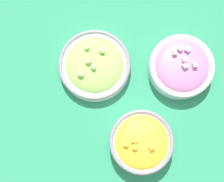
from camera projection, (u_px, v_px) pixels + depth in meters
name	position (u px, v px, depth m)	size (l,w,h in m)	color
ground_plane	(112.00, 93.00, 0.92)	(3.00, 3.00, 0.00)	#23704C
bowl_lettuce	(94.00, 65.00, 0.91)	(0.21, 0.21, 0.07)	white
bowl_squash	(141.00, 142.00, 0.85)	(0.18, 0.18, 0.08)	silver
bowl_red_onion	(181.00, 66.00, 0.90)	(0.19, 0.19, 0.08)	#B2C1CC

